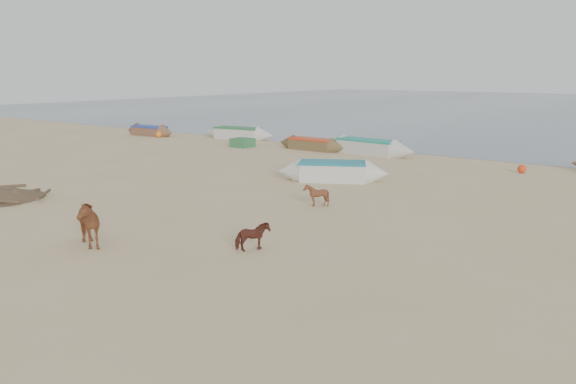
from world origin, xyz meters
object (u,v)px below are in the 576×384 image
object	(u,v)px
cow_adult	(84,222)
calf_front	(316,195)
near_canoe	(333,171)
calf_right	(253,237)

from	to	relation	value
cow_adult	calf_front	distance (m)	8.79
cow_adult	near_canoe	bearing A→B (deg)	16.50
calf_right	calf_front	bearing A→B (deg)	21.93
near_canoe	calf_right	bearing A→B (deg)	-98.08
calf_right	near_canoe	xyz separation A→B (m)	(-3.81, 10.54, 0.06)
cow_adult	calf_front	world-z (taller)	cow_adult
cow_adult	near_canoe	xyz separation A→B (m)	(0.57, 13.11, -0.27)
calf_front	calf_right	xyz separation A→B (m)	(1.61, -5.76, -0.02)
calf_front	calf_right	world-z (taller)	calf_front
calf_front	cow_adult	bearing A→B (deg)	-15.86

